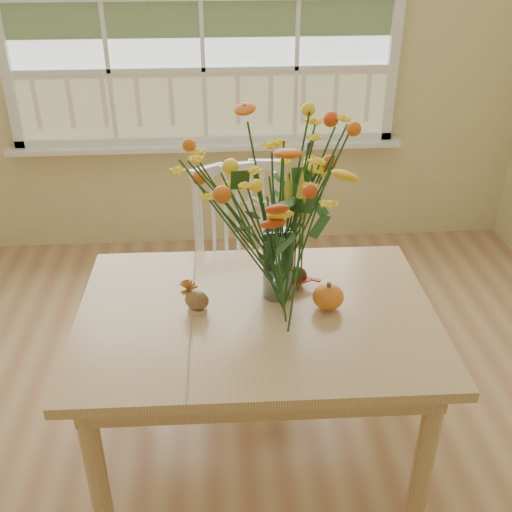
{
  "coord_description": "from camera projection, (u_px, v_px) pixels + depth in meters",
  "views": [
    {
      "loc": [
        0.05,
        -1.39,
        1.93
      ],
      "look_at": [
        0.18,
        0.4,
        0.91
      ],
      "focal_mm": 42.0,
      "sensor_mm": 36.0,
      "label": 1
    }
  ],
  "objects": [
    {
      "name": "windsor_chair",
      "position": [
        244.0,
        258.0,
        2.82
      ],
      "size": [
        0.52,
        0.51,
        0.95
      ],
      "rotation": [
        0.0,
        0.0,
        0.23
      ],
      "color": "white",
      "rests_on": "floor"
    },
    {
      "name": "dark_gourd",
      "position": [
        297.0,
        277.0,
        2.3
      ],
      "size": [
        0.13,
        0.08,
        0.07
      ],
      "color": "#38160F",
      "rests_on": "dining_table"
    },
    {
      "name": "pumpkin",
      "position": [
        328.0,
        298.0,
        2.16
      ],
      "size": [
        0.11,
        0.11,
        0.09
      ],
      "primitive_type": "ellipsoid",
      "color": "orange",
      "rests_on": "dining_table"
    },
    {
      "name": "wall_back",
      "position": [
        202.0,
        33.0,
        3.44
      ],
      "size": [
        4.0,
        0.02,
        2.7
      ],
      "primitive_type": "cube",
      "color": "beige",
      "rests_on": "floor"
    },
    {
      "name": "flower_vase",
      "position": [
        280.0,
        201.0,
        2.07
      ],
      "size": [
        0.54,
        0.54,
        0.64
      ],
      "color": "white",
      "rests_on": "dining_table"
    },
    {
      "name": "turkey_figurine",
      "position": [
        197.0,
        300.0,
        2.14
      ],
      "size": [
        0.11,
        0.09,
        0.11
      ],
      "rotation": [
        0.0,
        0.0,
        -0.38
      ],
      "color": "#CCB78C",
      "rests_on": "dining_table"
    },
    {
      "name": "dining_table",
      "position": [
        256.0,
        332.0,
        2.2
      ],
      "size": [
        1.3,
        0.94,
        0.69
      ],
      "rotation": [
        0.0,
        0.0,
        -0.02
      ],
      "color": "tan",
      "rests_on": "floor"
    }
  ]
}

